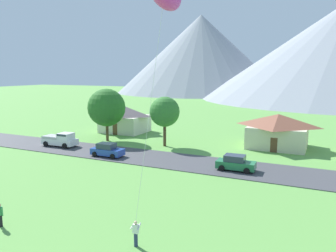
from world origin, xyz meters
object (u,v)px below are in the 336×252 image
Objects in this scene: tree_near_left at (165,112)px; pickup_truck_white_west_side at (61,139)px; house_right_center at (278,130)px; tree_left_of_center at (107,108)px; watcher_person at (0,215)px; parked_car_blue_mid_west at (107,150)px; parked_car_green_mid_east at (236,163)px; house_leftmost at (125,119)px.

tree_near_left is 1.37× the size of pickup_truck_white_west_side.
tree_left_of_center reaches higher than house_right_center.
parked_car_blue_mid_west is at bearing 103.63° from watcher_person.
parked_car_green_mid_east is at bearing -100.41° from house_right_center.
house_right_center is 1.18× the size of tree_near_left.
house_leftmost is at bearing 147.52° from tree_near_left.
house_right_center is 1.63× the size of pickup_truck_white_west_side.
pickup_truck_white_west_side is at bearing -153.23° from tree_near_left.
tree_left_of_center is at bearing 60.09° from pickup_truck_white_west_side.
tree_near_left is 28.37m from watcher_person.
house_leftmost is 8.45m from tree_left_of_center.
tree_near_left reaches higher than parked_car_green_mid_east.
tree_left_of_center is (1.71, -7.77, 2.83)m from house_leftmost.
house_leftmost is 14.33m from pickup_truck_white_west_side.
parked_car_green_mid_east is (23.92, -15.10, -1.55)m from house_leftmost.
tree_near_left is at bearing 26.77° from pickup_truck_white_west_side.
parked_car_green_mid_east is at bearing -2.14° from pickup_truck_white_west_side.
house_leftmost is 0.94× the size of house_right_center.
house_leftmost is 1.53× the size of pickup_truck_white_west_side.
parked_car_green_mid_east is 25.89m from pickup_truck_white_west_side.
house_right_center is 25.84m from tree_left_of_center.
tree_near_left is at bearing 65.55° from parked_car_blue_mid_west.
pickup_truck_white_west_side is 3.15× the size of watcher_person.
tree_left_of_center is (-9.82, -0.43, 0.21)m from tree_near_left.
house_right_center is at bearing -2.21° from house_leftmost.
house_leftmost is 13.91m from tree_near_left.
watcher_person is (-14.25, -34.37, -1.61)m from house_right_center.
house_right_center is 16.45m from tree_near_left.
tree_near_left is 0.89× the size of tree_left_of_center.
parked_car_blue_mid_west is at bearing -176.71° from parked_car_green_mid_east.
tree_left_of_center is 4.89× the size of watcher_person.
watcher_person is (14.21, -21.26, -0.18)m from pickup_truck_white_west_side.
house_leftmost is 0.99× the size of tree_left_of_center.
parked_car_blue_mid_west is 19.91m from watcher_person.
tree_near_left is 4.33× the size of watcher_person.
watcher_person is (10.55, -27.62, -4.37)m from tree_left_of_center.
parked_car_blue_mid_west is (5.86, -8.27, -4.38)m from tree_left_of_center.
house_right_center is at bearing 15.22° from tree_left_of_center.
pickup_truck_white_west_side is at bearing 123.76° from watcher_person.
house_leftmost is at bearing 177.79° from house_right_center.
tree_left_of_center is at bearing 161.73° from parked_car_green_mid_east.
parked_car_blue_mid_west is at bearing -54.70° from tree_left_of_center.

